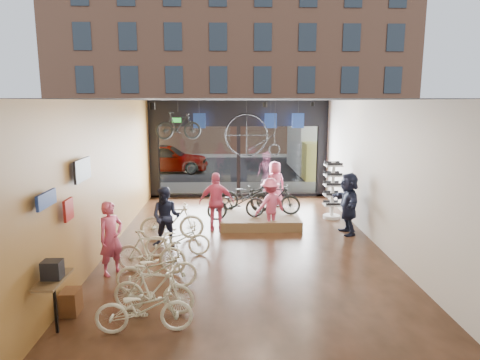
{
  "coord_description": "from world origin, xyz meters",
  "views": [
    {
      "loc": [
        -0.46,
        -10.83,
        3.77
      ],
      "look_at": [
        -0.08,
        1.4,
        1.51
      ],
      "focal_mm": 32.0,
      "sensor_mm": 36.0,
      "label": 1
    }
  ],
  "objects_px": {
    "box_truck": "(318,149)",
    "customer_2": "(217,202)",
    "display_bike_right": "(247,195)",
    "customer_3": "(270,204)",
    "street_car": "(165,158)",
    "customer_1": "(166,217)",
    "floor_bike_0": "(144,308)",
    "customer_5": "(348,203)",
    "display_bike_mid": "(275,199)",
    "floor_bike_5": "(172,221)",
    "hung_bike": "(178,126)",
    "floor_bike_4": "(178,240)",
    "customer_4": "(275,184)",
    "penny_farthing": "(255,136)",
    "sunglasses_rack": "(332,190)",
    "display_platform": "(259,220)",
    "floor_bike_2": "(157,270)",
    "floor_bike_3": "(151,252)",
    "customer_0": "(111,238)",
    "floor_bike_1": "(153,289)",
    "display_bike_left": "(236,203)"
  },
  "relations": [
    {
      "from": "floor_bike_0",
      "to": "customer_5",
      "type": "relative_size",
      "value": 0.89
    },
    {
      "from": "hung_bike",
      "to": "floor_bike_4",
      "type": "bearing_deg",
      "value": 175.11
    },
    {
      "from": "display_bike_mid",
      "to": "floor_bike_4",
      "type": "bearing_deg",
      "value": 155.25
    },
    {
      "from": "floor_bike_2",
      "to": "floor_bike_3",
      "type": "distance_m",
      "value": 0.91
    },
    {
      "from": "floor_bike_1",
      "to": "penny_farthing",
      "type": "distance_m",
      "value": 8.94
    },
    {
      "from": "display_platform",
      "to": "display_bike_left",
      "type": "xyz_separation_m",
      "value": [
        -0.73,
        -0.4,
        0.62
      ]
    },
    {
      "from": "street_car",
      "to": "customer_2",
      "type": "xyz_separation_m",
      "value": [
        3.01,
        -10.66,
        0.09
      ]
    },
    {
      "from": "floor_bike_0",
      "to": "customer_5",
      "type": "distance_m",
      "value": 7.13
    },
    {
      "from": "floor_bike_5",
      "to": "customer_5",
      "type": "height_order",
      "value": "customer_5"
    },
    {
      "from": "floor_bike_0",
      "to": "display_platform",
      "type": "bearing_deg",
      "value": -24.29
    },
    {
      "from": "floor_bike_4",
      "to": "penny_farthing",
      "type": "xyz_separation_m",
      "value": [
        2.27,
        5.48,
        2.08
      ]
    },
    {
      "from": "display_bike_left",
      "to": "display_bike_mid",
      "type": "height_order",
      "value": "display_bike_mid"
    },
    {
      "from": "floor_bike_0",
      "to": "customer_2",
      "type": "distance_m",
      "value": 5.74
    },
    {
      "from": "customer_3",
      "to": "hung_bike",
      "type": "height_order",
      "value": "hung_bike"
    },
    {
      "from": "floor_bike_2",
      "to": "sunglasses_rack",
      "type": "relative_size",
      "value": 0.86
    },
    {
      "from": "sunglasses_rack",
      "to": "customer_4",
      "type": "bearing_deg",
      "value": 143.25
    },
    {
      "from": "box_truck",
      "to": "sunglasses_rack",
      "type": "bearing_deg",
      "value": -98.79
    },
    {
      "from": "floor_bike_5",
      "to": "customer_0",
      "type": "height_order",
      "value": "customer_0"
    },
    {
      "from": "floor_bike_5",
      "to": "display_bike_mid",
      "type": "relative_size",
      "value": 1.09
    },
    {
      "from": "customer_0",
      "to": "customer_4",
      "type": "xyz_separation_m",
      "value": [
        4.28,
        6.21,
        -0.01
      ]
    },
    {
      "from": "floor_bike_2",
      "to": "customer_4",
      "type": "relative_size",
      "value": 0.99
    },
    {
      "from": "penny_farthing",
      "to": "customer_1",
      "type": "bearing_deg",
      "value": -118.92
    },
    {
      "from": "floor_bike_0",
      "to": "display_bike_right",
      "type": "bearing_deg",
      "value": -19.8
    },
    {
      "from": "display_bike_right",
      "to": "customer_3",
      "type": "xyz_separation_m",
      "value": [
        0.61,
        -1.27,
        0.01
      ]
    },
    {
      "from": "hung_bike",
      "to": "floor_bike_1",
      "type": "bearing_deg",
      "value": 172.35
    },
    {
      "from": "floor_bike_4",
      "to": "customer_4",
      "type": "height_order",
      "value": "customer_4"
    },
    {
      "from": "box_truck",
      "to": "customer_1",
      "type": "height_order",
      "value": "box_truck"
    },
    {
      "from": "floor_bike_1",
      "to": "customer_2",
      "type": "distance_m",
      "value": 5.09
    },
    {
      "from": "street_car",
      "to": "customer_3",
      "type": "relative_size",
      "value": 2.93
    },
    {
      "from": "street_car",
      "to": "customer_1",
      "type": "distance_m",
      "value": 12.15
    },
    {
      "from": "floor_bike_2",
      "to": "display_bike_mid",
      "type": "relative_size",
      "value": 1.01
    },
    {
      "from": "box_truck",
      "to": "customer_1",
      "type": "bearing_deg",
      "value": -119.75
    },
    {
      "from": "floor_bike_3",
      "to": "hung_bike",
      "type": "bearing_deg",
      "value": 11.62
    },
    {
      "from": "customer_1",
      "to": "hung_bike",
      "type": "height_order",
      "value": "hung_bike"
    },
    {
      "from": "customer_1",
      "to": "customer_5",
      "type": "relative_size",
      "value": 0.9
    },
    {
      "from": "floor_bike_2",
      "to": "sunglasses_rack",
      "type": "bearing_deg",
      "value": -54.11
    },
    {
      "from": "box_truck",
      "to": "display_bike_mid",
      "type": "height_order",
      "value": "box_truck"
    },
    {
      "from": "display_platform",
      "to": "box_truck",
      "type": "bearing_deg",
      "value": 67.69
    },
    {
      "from": "penny_farthing",
      "to": "hung_bike",
      "type": "bearing_deg",
      "value": -168.75
    },
    {
      "from": "customer_1",
      "to": "customer_4",
      "type": "distance_m",
      "value": 5.54
    },
    {
      "from": "street_car",
      "to": "floor_bike_1",
      "type": "height_order",
      "value": "street_car"
    },
    {
      "from": "floor_bike_0",
      "to": "display_bike_mid",
      "type": "relative_size",
      "value": 1.0
    },
    {
      "from": "floor_bike_2",
      "to": "customer_5",
      "type": "relative_size",
      "value": 0.9
    },
    {
      "from": "box_truck",
      "to": "customer_2",
      "type": "distance_m",
      "value": 10.89
    },
    {
      "from": "box_truck",
      "to": "customer_4",
      "type": "distance_m",
      "value": 7.27
    },
    {
      "from": "box_truck",
      "to": "hung_bike",
      "type": "distance_m",
      "value": 9.47
    },
    {
      "from": "display_platform",
      "to": "customer_5",
      "type": "relative_size",
      "value": 1.35
    },
    {
      "from": "customer_1",
      "to": "display_bike_mid",
      "type": "bearing_deg",
      "value": 43.99
    },
    {
      "from": "display_bike_right",
      "to": "customer_1",
      "type": "xyz_separation_m",
      "value": [
        -2.24,
        -2.65,
        0.02
      ]
    },
    {
      "from": "floor_bike_5",
      "to": "floor_bike_3",
      "type": "bearing_deg",
      "value": 170.4
    }
  ]
}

